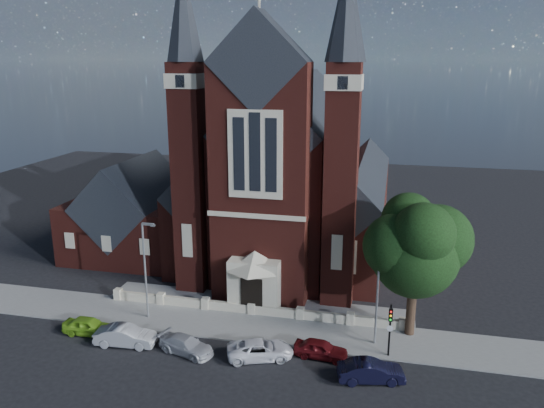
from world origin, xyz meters
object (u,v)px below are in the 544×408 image
(car_silver_a, at_px, (125,336))
(car_dark_red, at_px, (321,349))
(street_lamp_left, at_px, (146,265))
(street_lamp_right, at_px, (379,287))
(parish_hall, at_px, (135,216))
(car_white_suv, at_px, (260,350))
(street_tree, at_px, (417,250))
(traffic_signal, at_px, (390,324))
(car_lime_van, at_px, (89,326))
(car_silver_b, at_px, (186,345))
(car_navy, at_px, (371,371))
(church, at_px, (291,176))

(car_silver_a, relative_size, car_dark_red, 1.18)
(street_lamp_left, xyz_separation_m, street_lamp_right, (18.00, 0.00, 0.00))
(parish_hall, distance_m, street_lamp_right, 29.62)
(car_white_suv, relative_size, car_dark_red, 1.23)
(street_lamp_left, bearing_deg, car_dark_red, -10.46)
(street_tree, distance_m, car_white_suv, 13.25)
(street_lamp_left, distance_m, traffic_signal, 19.08)
(car_dark_red, bearing_deg, street_tree, -49.83)
(parish_hall, relative_size, car_white_suv, 2.63)
(parish_hall, bearing_deg, street_lamp_left, -59.98)
(street_tree, bearing_deg, car_lime_van, -167.97)
(car_silver_b, bearing_deg, car_dark_red, -63.45)
(car_lime_van, relative_size, car_navy, 0.91)
(car_silver_a, relative_size, car_silver_b, 1.07)
(car_navy, bearing_deg, car_silver_a, 75.36)
(street_lamp_left, bearing_deg, street_lamp_right, 0.00)
(church, height_order, parish_hall, church)
(street_lamp_right, bearing_deg, car_dark_red, -144.63)
(church, relative_size, street_lamp_right, 4.31)
(car_lime_van, bearing_deg, traffic_signal, -86.75)
(church, xyz_separation_m, street_lamp_left, (-7.91, -18.94, -3.59))
(car_lime_van, bearing_deg, church, -28.10)
(street_tree, xyz_separation_m, car_dark_red, (-6.22, -4.35, -6.32))
(street_lamp_right, height_order, car_lime_van, street_lamp_right)
(church, distance_m, street_tree, 21.38)
(street_lamp_right, bearing_deg, traffic_signal, -59.99)
(church, bearing_deg, parish_hall, -162.84)
(parish_hall, xyz_separation_m, car_white_suv, (18.27, -17.67, -3.37))
(street_tree, xyz_separation_m, street_lamp_left, (-20.51, -1.71, -2.36))
(street_lamp_right, bearing_deg, car_silver_b, -162.12)
(car_lime_van, xyz_separation_m, car_white_suv, (13.50, -0.30, -0.02))
(car_dark_red, height_order, car_navy, car_navy)
(street_lamp_left, bearing_deg, car_lime_van, -134.62)
(car_lime_van, bearing_deg, street_tree, -79.34)
(car_silver_a, xyz_separation_m, car_white_suv, (10.00, 0.54, -0.09))
(church, height_order, car_dark_red, church)
(street_lamp_right, distance_m, traffic_signal, 2.71)
(parish_hall, height_order, traffic_signal, parish_hall)
(street_tree, xyz_separation_m, car_silver_a, (-20.33, -5.92, -6.22))
(street_tree, height_order, street_lamp_right, street_tree)
(street_lamp_left, bearing_deg, parish_hall, 120.02)
(car_white_suv, bearing_deg, car_dark_red, -94.98)
(car_silver_b, xyz_separation_m, car_white_suv, (5.28, 0.56, 0.04))
(car_silver_b, bearing_deg, car_white_suv, -67.03)
(parish_hall, height_order, car_silver_a, parish_hall)
(car_dark_red, bearing_deg, traffic_signal, -71.81)
(church, distance_m, street_lamp_left, 20.84)
(car_lime_van, height_order, car_silver_b, car_lime_van)
(church, height_order, street_lamp_left, church)
(traffic_signal, bearing_deg, car_white_suv, -166.51)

